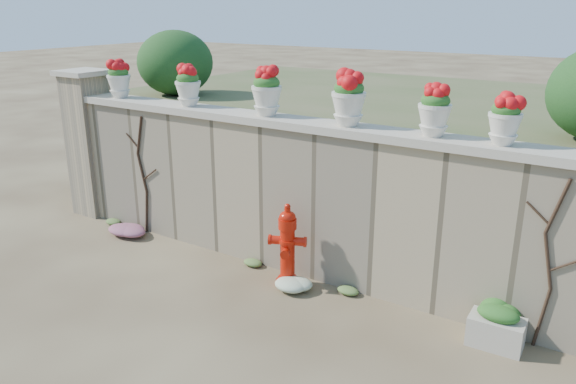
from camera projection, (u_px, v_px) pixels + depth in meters
The scene contains 19 objects.
ground at pixel (211, 324), 6.46m from camera, with size 80.00×80.00×0.00m, color #483624.
stone_wall at pixel (294, 200), 7.58m from camera, with size 8.00×0.40×2.00m, color gray.
wall_cap at pixel (295, 123), 7.25m from camera, with size 8.10×0.52×0.10m, color #BEB2A0.
gate_pillar at pixel (90, 142), 9.63m from camera, with size 0.72×0.72×2.48m.
raised_fill at pixel (389, 151), 10.13m from camera, with size 9.00×6.00×2.00m, color #384C23.
back_shrub_left at pixel (175, 63), 9.69m from camera, with size 1.30×1.30×1.10m, color #143814.
vine_left at pixel (143, 174), 8.78m from camera, with size 0.60×0.04×1.91m.
vine_right at pixel (549, 262), 5.74m from camera, with size 0.60×0.04×1.91m.
fire_hydrant at pixel (287, 245), 7.22m from camera, with size 0.48×0.34×1.11m.
planter_box at pixel (496, 328), 5.99m from camera, with size 0.58×0.35×0.47m.
green_shrub at pixel (496, 313), 6.16m from camera, with size 0.60×0.54×0.57m, color #1E5119.
magenta_clump at pixel (128, 230), 8.90m from camera, with size 0.83×0.55×0.22m, color #C5278E.
white_flowers at pixel (292, 284), 7.19m from camera, with size 0.57×0.46×0.21m, color white.
urn_pot_0 at pixel (119, 79), 8.83m from camera, with size 0.37×0.37×0.57m.
urn_pot_1 at pixel (188, 86), 8.08m from camera, with size 0.37×0.37×0.58m.
urn_pot_2 at pixel (267, 92), 7.36m from camera, with size 0.40×0.40×0.63m.
urn_pot_3 at pixel (349, 99), 6.73m from camera, with size 0.42×0.42×0.65m.
urn_pot_4 at pixel (435, 111), 6.20m from camera, with size 0.37×0.37×0.58m.
urn_pot_5 at pixel (505, 120), 5.82m from camera, with size 0.34×0.34×0.54m.
Camera 1 is at (3.81, -4.26, 3.49)m, focal length 35.00 mm.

